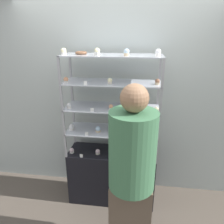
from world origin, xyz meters
TOP-DOWN VIEW (x-y plane):
  - ground_plane at (0.00, 0.00)m, footprint 20.00×20.00m
  - back_wall at (0.00, 0.35)m, footprint 8.00×0.05m
  - display_base at (0.00, 0.00)m, footprint 1.10×0.40m
  - display_riser_lower at (0.00, 0.00)m, footprint 1.10×0.40m
  - display_riser_middle at (0.00, 0.00)m, footprint 1.10×0.40m
  - display_riser_upper at (0.00, 0.00)m, footprint 1.10×0.40m
  - display_riser_top at (0.00, 0.00)m, footprint 1.10×0.40m
  - layer_cake_centerpiece at (0.12, 0.01)m, footprint 0.18×0.18m
  - sheet_cake_frosted at (0.28, -0.00)m, footprint 0.22×0.16m
  - cupcake_0 at (-0.50, -0.09)m, footprint 0.06×0.06m
  - cupcake_1 at (-0.17, -0.07)m, footprint 0.06×0.06m
  - cupcake_2 at (0.16, -0.10)m, footprint 0.06×0.06m
  - cupcake_3 at (0.50, -0.10)m, footprint 0.06×0.06m
  - price_tag_0 at (-0.35, -0.18)m, footprint 0.04×0.00m
  - cupcake_4 at (-0.49, -0.05)m, footprint 0.06×0.06m
  - cupcake_5 at (-0.16, -0.06)m, footprint 0.06×0.06m
  - cupcake_6 at (0.49, -0.05)m, footprint 0.06×0.06m
  - price_tag_1 at (-0.27, -0.18)m, footprint 0.04×0.00m
  - cupcake_7 at (-0.49, -0.10)m, footprint 0.05×0.05m
  - cupcake_8 at (-0.00, -0.09)m, footprint 0.05×0.05m
  - cupcake_9 at (0.51, -0.11)m, footprint 0.05×0.05m
  - price_tag_2 at (-0.20, -0.18)m, footprint 0.04×0.00m
  - cupcake_10 at (-0.51, -0.09)m, footprint 0.05×0.05m
  - cupcake_11 at (-0.01, -0.08)m, footprint 0.05×0.05m
  - cupcake_12 at (0.50, -0.05)m, footprint 0.05×0.05m
  - price_tag_3 at (-0.26, -0.18)m, footprint 0.04×0.00m
  - cupcake_13 at (-0.50, -0.11)m, footprint 0.06×0.06m
  - cupcake_14 at (-0.15, -0.05)m, footprint 0.06×0.06m
  - cupcake_15 at (0.16, -0.11)m, footprint 0.06×0.06m
  - cupcake_16 at (0.48, -0.09)m, footprint 0.06×0.06m
  - price_tag_4 at (-0.14, -0.18)m, footprint 0.04×0.00m
  - donut_glazed at (-0.34, 0.01)m, footprint 0.13×0.13m
  - customer_figure at (0.28, -0.75)m, footprint 0.42×0.42m

SIDE VIEW (x-z plane):
  - ground_plane at x=0.00m, z-range 0.00..0.00m
  - display_base at x=0.00m, z-range 0.00..0.71m
  - price_tag_0 at x=-0.35m, z-range 0.71..0.76m
  - cupcake_0 at x=-0.50m, z-range 0.71..0.78m
  - cupcake_1 at x=-0.17m, z-range 0.71..0.78m
  - cupcake_2 at x=0.16m, z-range 0.71..0.78m
  - cupcake_3 at x=0.50m, z-range 0.71..0.78m
  - customer_figure at x=0.28m, z-range 0.06..1.84m
  - display_riser_lower at x=0.00m, z-range 0.84..1.14m
  - price_tag_1 at x=-0.27m, z-range 1.01..1.06m
  - cupcake_4 at x=-0.49m, z-range 1.01..1.08m
  - cupcake_5 at x=-0.16m, z-range 1.01..1.08m
  - cupcake_6 at x=0.49m, z-range 1.01..1.08m
  - layer_cake_centerpiece at x=0.12m, z-range 1.02..1.12m
  - display_riser_middle at x=0.00m, z-range 1.14..1.44m
  - back_wall at x=0.00m, z-range 0.00..2.60m
  - price_tag_2 at x=-0.20m, z-range 1.32..1.36m
  - cupcake_7 at x=-0.49m, z-range 1.31..1.38m
  - cupcake_8 at x=0.00m, z-range 1.31..1.38m
  - cupcake_9 at x=0.51m, z-range 1.31..1.38m
  - sheet_cake_frosted at x=0.28m, z-range 1.32..1.39m
  - display_riser_upper at x=0.00m, z-range 1.44..1.74m
  - price_tag_3 at x=-0.26m, z-range 1.62..1.66m
  - cupcake_10 at x=-0.51m, z-range 1.61..1.68m
  - cupcake_11 at x=-0.01m, z-range 1.61..1.68m
  - cupcake_12 at x=0.50m, z-range 1.61..1.68m
  - display_riser_top at x=0.00m, z-range 1.74..2.04m
  - donut_glazed at x=-0.34m, z-range 1.92..1.95m
  - price_tag_4 at x=-0.14m, z-range 1.92..1.96m
  - cupcake_13 at x=-0.50m, z-range 1.92..1.99m
  - cupcake_14 at x=-0.15m, z-range 1.92..1.99m
  - cupcake_15 at x=0.16m, z-range 1.92..1.99m
  - cupcake_16 at x=0.48m, z-range 1.92..1.99m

